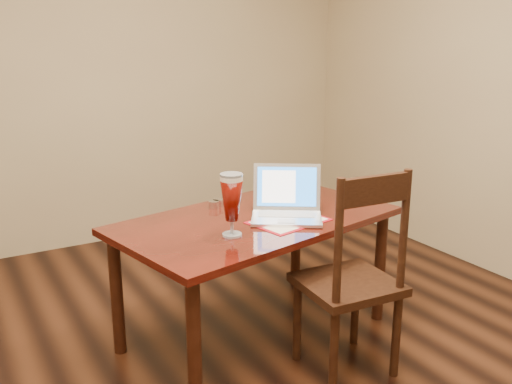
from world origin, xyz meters
TOP-DOWN VIEW (x-y plane):
  - dining_table at (0.37, 0.57)m, footprint 1.60×1.10m
  - dining_chair at (0.59, 0.04)m, footprint 0.47×0.45m

SIDE VIEW (x-z plane):
  - dining_chair at x=0.59m, z-range -0.03..1.01m
  - dining_table at x=0.37m, z-range 0.12..1.12m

